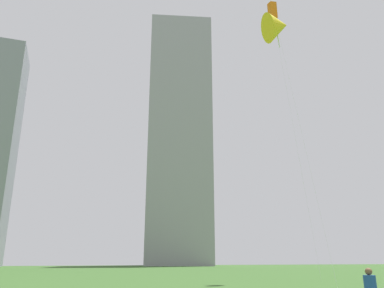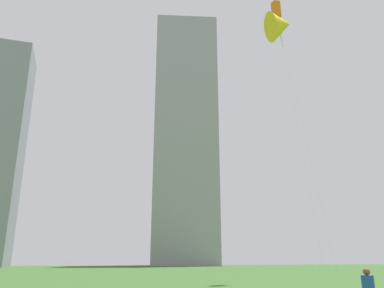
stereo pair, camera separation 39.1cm
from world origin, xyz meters
The scene contains 3 objects.
kite_flying_0 centered at (15.01, 31.60, 32.75)m, with size 1.96×3.69×34.03m.
kite_flying_2 centered at (10.73, 24.14, 24.83)m, with size 3.36×8.40×26.60m.
distant_highrise_1 centered at (30.48, 127.20, 45.83)m, with size 22.65×24.26×91.66m, color #939399.
Camera 2 is at (-7.74, -5.23, 2.10)m, focal length 35.68 mm.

